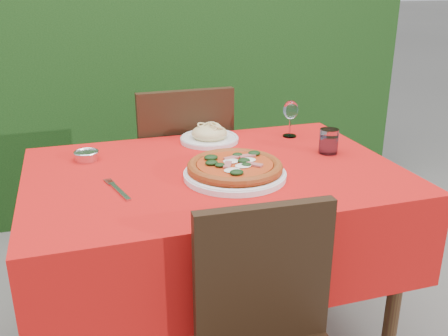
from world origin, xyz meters
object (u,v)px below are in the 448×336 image
object	(u,v)px
water_glass	(329,142)
steel_ramekin	(87,156)
wine_glass	(291,111)
fork	(120,191)
pasta_plate	(209,136)
pizza_plate	(235,169)
chair_far	(182,171)

from	to	relation	value
water_glass	steel_ramekin	xyz separation A→B (m)	(-0.87, 0.19, -0.03)
water_glass	wine_glass	world-z (taller)	wine_glass
fork	steel_ramekin	size ratio (longest dim) A/B	2.55
pasta_plate	steel_ramekin	bearing A→B (deg)	-170.41
water_glass	fork	distance (m)	0.80
water_glass	pizza_plate	bearing A→B (deg)	-162.49
water_glass	steel_ramekin	size ratio (longest dim) A/B	1.14
fork	steel_ramekin	distance (m)	0.34
pizza_plate	steel_ramekin	world-z (taller)	pizza_plate
water_glass	fork	bearing A→B (deg)	-169.89
wine_glass	pasta_plate	bearing A→B (deg)	174.14
pasta_plate	wine_glass	world-z (taller)	wine_glass
pizza_plate	wine_glass	size ratio (longest dim) A/B	2.21
chair_far	fork	world-z (taller)	chair_far
chair_far	fork	bearing A→B (deg)	61.90
pizza_plate	pasta_plate	bearing A→B (deg)	86.00
wine_glass	chair_far	bearing A→B (deg)	142.49
steel_ramekin	water_glass	bearing A→B (deg)	-12.41
pasta_plate	wine_glass	bearing A→B (deg)	-5.86
pasta_plate	fork	world-z (taller)	pasta_plate
pizza_plate	fork	world-z (taller)	pizza_plate
pizza_plate	pasta_plate	world-z (taller)	pasta_plate
pizza_plate	water_glass	bearing A→B (deg)	17.51
water_glass	pasta_plate	bearing A→B (deg)	144.66
pizza_plate	steel_ramekin	size ratio (longest dim) A/B	4.15
chair_far	water_glass	world-z (taller)	chair_far
pizza_plate	water_glass	xyz separation A→B (m)	(0.41, 0.13, 0.01)
pizza_plate	fork	bearing A→B (deg)	-178.43
water_glass	steel_ramekin	world-z (taller)	water_glass
chair_far	wine_glass	world-z (taller)	chair_far
chair_far	pizza_plate	distance (m)	0.72
wine_glass	fork	distance (m)	0.84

